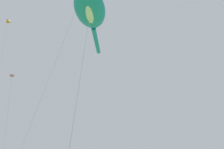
% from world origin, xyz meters
% --- Properties ---
extents(big_show_kite, '(10.09, 5.58, 15.69)m').
position_xyz_m(big_show_kite, '(2.94, 10.09, 14.95)').
color(big_show_kite, '#1E8CBF').
rests_on(big_show_kite, ground).
extents(small_kite_diamond_red, '(2.32, 4.07, 18.32)m').
position_xyz_m(small_kite_diamond_red, '(3.88, 12.54, 17.76)').
color(small_kite_diamond_red, blue).
rests_on(small_kite_diamond_red, ground).
extents(small_kite_tiny_distant, '(1.32, 3.82, 26.47)m').
position_xyz_m(small_kite_tiny_distant, '(7.73, 32.27, 25.78)').
color(small_kite_tiny_distant, orange).
rests_on(small_kite_tiny_distant, ground).
extents(small_kite_stunt_black, '(2.08, 1.25, 14.01)m').
position_xyz_m(small_kite_stunt_black, '(8.62, 28.27, 13.66)').
color(small_kite_stunt_black, pink).
rests_on(small_kite_stunt_black, ground).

